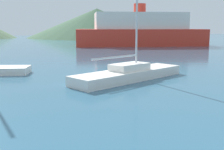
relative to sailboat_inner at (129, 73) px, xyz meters
name	(u,v)px	position (x,y,z in m)	size (l,w,h in m)	color
sailboat_inner	(129,73)	(0.00, 0.00, 0.00)	(8.30, 5.32, 9.21)	white
ferry_distant	(139,31)	(14.38, 30.75, 2.13)	(23.85, 13.17, 7.35)	red
hill_central	(97,23)	(17.82, 71.49, 4.14)	(43.64, 43.64, 9.11)	#38563D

